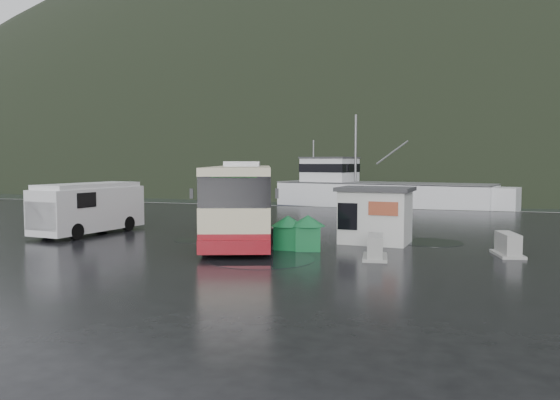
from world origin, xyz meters
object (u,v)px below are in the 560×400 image
(dome_tent, at_px, (233,248))
(ticket_kiosk, at_px, (375,243))
(jersey_barrier_c, at_px, (508,256))
(fishing_trawler, at_px, (382,201))
(jersey_barrier_a, at_px, (273,246))
(jersey_barrier_b, at_px, (375,259))
(white_van, at_px, (90,234))
(coach_bus, at_px, (242,236))
(waste_bin_right, at_px, (288,249))
(waste_bin_left, at_px, (308,250))

(dome_tent, bearing_deg, ticket_kiosk, 29.07)
(jersey_barrier_c, relative_size, fishing_trawler, 0.08)
(jersey_barrier_a, xyz_separation_m, jersey_barrier_c, (9.24, 0.38, 0.00))
(jersey_barrier_c, bearing_deg, jersey_barrier_b, -155.62)
(white_van, relative_size, jersey_barrier_a, 3.74)
(coach_bus, relative_size, dome_tent, 4.66)
(waste_bin_right, bearing_deg, coach_bus, 136.73)
(waste_bin_right, xyz_separation_m, ticket_kiosk, (3.20, 2.72, 0.00))
(waste_bin_right, xyz_separation_m, dome_tent, (-2.27, -0.32, 0.00))
(coach_bus, distance_m, jersey_barrier_a, 3.39)
(jersey_barrier_b, xyz_separation_m, jersey_barrier_c, (4.73, 2.15, 0.00))
(waste_bin_left, distance_m, dome_tent, 3.13)
(coach_bus, xyz_separation_m, jersey_barrier_b, (6.86, -4.20, 0.00))
(white_van, xyz_separation_m, ticket_kiosk, (13.90, 1.13, 0.00))
(waste_bin_right, distance_m, jersey_barrier_b, 3.90)
(waste_bin_left, distance_m, ticket_kiosk, 3.61)
(coach_bus, xyz_separation_m, ticket_kiosk, (6.36, -0.26, 0.00))
(waste_bin_left, xyz_separation_m, fishing_trawler, (-0.32, 28.60, 0.00))
(waste_bin_left, xyz_separation_m, jersey_barrier_c, (7.59, 0.94, 0.00))
(coach_bus, bearing_deg, waste_bin_left, -55.33)
(waste_bin_right, height_order, jersey_barrier_a, waste_bin_right)
(coach_bus, distance_m, jersey_barrier_c, 11.78)
(coach_bus, height_order, waste_bin_right, coach_bus)
(jersey_barrier_a, bearing_deg, waste_bin_left, -19.00)
(coach_bus, xyz_separation_m, jersey_barrier_c, (11.60, -2.05, 0.00))
(coach_bus, height_order, waste_bin_left, coach_bus)
(waste_bin_right, distance_m, dome_tent, 2.30)
(ticket_kiosk, distance_m, fishing_trawler, 26.00)
(jersey_barrier_b, distance_m, jersey_barrier_c, 5.20)
(waste_bin_left, height_order, jersey_barrier_a, waste_bin_left)
(jersey_barrier_b, bearing_deg, jersey_barrier_a, 158.55)
(dome_tent, bearing_deg, waste_bin_left, 5.53)
(ticket_kiosk, bearing_deg, waste_bin_right, -133.95)
(dome_tent, xyz_separation_m, jersey_barrier_a, (1.47, 0.87, 0.00))
(waste_bin_right, distance_m, jersey_barrier_a, 0.97)
(white_van, bearing_deg, jersey_barrier_a, 1.12)
(white_van, relative_size, fishing_trawler, 0.27)
(waste_bin_left, height_order, dome_tent, waste_bin_left)
(white_van, distance_m, waste_bin_right, 10.81)
(jersey_barrier_c, bearing_deg, waste_bin_right, -173.78)
(waste_bin_right, distance_m, ticket_kiosk, 4.20)
(jersey_barrier_b, height_order, fishing_trawler, fishing_trawler)
(waste_bin_right, height_order, ticket_kiosk, ticket_kiosk)
(fishing_trawler, bearing_deg, dome_tent, -81.39)
(dome_tent, bearing_deg, jersey_barrier_a, 30.47)
(jersey_barrier_a, bearing_deg, dome_tent, -149.53)
(waste_bin_right, bearing_deg, waste_bin_left, -1.52)
(jersey_barrier_c, bearing_deg, waste_bin_left, -172.93)
(dome_tent, distance_m, jersey_barrier_c, 10.78)
(white_van, height_order, ticket_kiosk, white_van)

